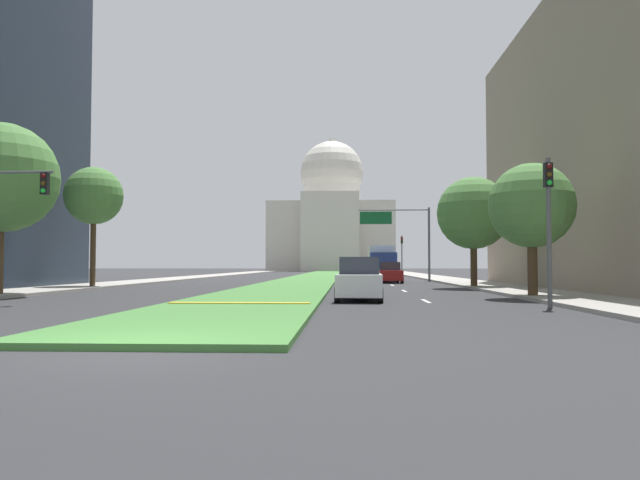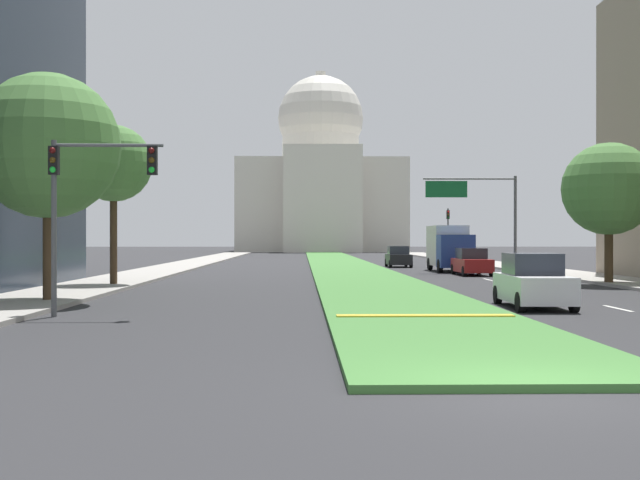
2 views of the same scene
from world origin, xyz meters
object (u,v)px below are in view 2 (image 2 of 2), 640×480
(sedan_midblock, at_px, (472,263))
(street_tree_left_mid, at_px, (114,164))
(overhead_guide_sign, at_px, (480,203))
(street_tree_left_near, at_px, (47,146))
(traffic_light_near_left, at_px, (83,188))
(traffic_light_far_right, at_px, (448,228))
(box_truck_delivery, at_px, (449,247))
(sedan_lead_stopped, at_px, (533,282))
(sedan_distant, at_px, (398,257))
(capitol_building, at_px, (321,184))
(street_tree_right_mid, at_px, (609,189))

(sedan_midblock, bearing_deg, street_tree_left_mid, -149.30)
(overhead_guide_sign, distance_m, sedan_midblock, 5.56)
(street_tree_left_near, bearing_deg, traffic_light_near_left, -62.36)
(traffic_light_far_right, relative_size, street_tree_left_near, 0.64)
(street_tree_left_mid, relative_size, box_truck_delivery, 1.20)
(box_truck_delivery, bearing_deg, street_tree_left_mid, -137.24)
(overhead_guide_sign, height_order, box_truck_delivery, overhead_guide_sign)
(sedan_lead_stopped, height_order, sedan_distant, sedan_lead_stopped)
(traffic_light_far_right, height_order, sedan_midblock, traffic_light_far_right)
(capitol_building, xyz_separation_m, sedan_distant, (4.35, -79.79, -11.25))
(street_tree_left_near, bearing_deg, street_tree_right_mid, 24.38)
(overhead_guide_sign, bearing_deg, street_tree_left_mid, -143.67)
(capitol_building, relative_size, traffic_light_far_right, 6.18)
(traffic_light_near_left, xyz_separation_m, sedan_midblock, (17.06, 26.54, -3.00))
(traffic_light_far_right, relative_size, street_tree_left_mid, 0.67)
(street_tree_left_near, distance_m, sedan_lead_stopped, 17.45)
(street_tree_left_mid, distance_m, box_truck_delivery, 26.61)
(traffic_light_far_right, xyz_separation_m, street_tree_left_mid, (-23.10, -39.41, 2.53))
(sedan_lead_stopped, relative_size, sedan_midblock, 1.04)
(traffic_light_near_left, relative_size, sedan_lead_stopped, 1.17)
(capitol_building, bearing_deg, sedan_lead_stopped, -87.93)
(sedan_lead_stopped, relative_size, sedan_distant, 1.06)
(street_tree_left_near, relative_size, box_truck_delivery, 1.27)
(street_tree_left_mid, bearing_deg, sedan_lead_stopped, -35.95)
(capitol_building, xyz_separation_m, street_tree_right_mid, (11.72, -105.27, -7.31))
(overhead_guide_sign, distance_m, street_tree_left_near, 32.97)
(street_tree_left_mid, bearing_deg, overhead_guide_sign, 36.33)
(street_tree_left_near, xyz_separation_m, street_tree_right_mid, (24.13, 10.94, -0.83))
(box_truck_delivery, bearing_deg, capitol_building, 94.48)
(sedan_distant, relative_size, box_truck_delivery, 0.65)
(street_tree_left_mid, distance_m, street_tree_right_mid, 24.15)
(capitol_building, bearing_deg, overhead_guide_sign, -84.63)
(overhead_guide_sign, height_order, sedan_distant, overhead_guide_sign)
(street_tree_left_mid, height_order, sedan_midblock, street_tree_left_mid)
(capitol_building, relative_size, sedan_midblock, 7.55)
(traffic_light_far_right, height_order, street_tree_right_mid, street_tree_right_mid)
(sedan_distant, distance_m, box_truck_delivery, 8.90)
(street_tree_left_near, bearing_deg, street_tree_left_mid, 89.89)
(traffic_light_far_right, height_order, overhead_guide_sign, overhead_guide_sign)
(overhead_guide_sign, relative_size, street_tree_right_mid, 0.92)
(street_tree_right_mid, xyz_separation_m, sedan_midblock, (-4.53, 10.77, -3.94))
(traffic_light_far_right, distance_m, sedan_distant, 14.77)
(box_truck_delivery, bearing_deg, sedan_distant, 106.81)
(traffic_light_far_right, bearing_deg, sedan_distant, -115.95)
(overhead_guide_sign, height_order, sedan_midblock, overhead_guide_sign)
(traffic_light_near_left, bearing_deg, sedan_midblock, 57.28)
(traffic_light_near_left, distance_m, traffic_light_far_right, 58.11)
(traffic_light_near_left, distance_m, sedan_midblock, 31.69)
(street_tree_left_near, bearing_deg, sedan_lead_stopped, -6.83)
(street_tree_left_near, distance_m, street_tree_left_mid, 10.09)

